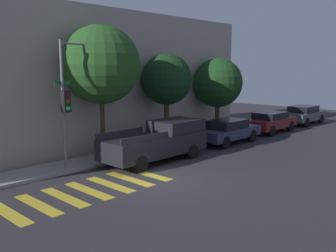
{
  "coord_description": "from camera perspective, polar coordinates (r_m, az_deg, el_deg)",
  "views": [
    {
      "loc": [
        -10.14,
        -10.27,
        4.42
      ],
      "look_at": [
        2.86,
        2.1,
        1.6
      ],
      "focal_mm": 40.0,
      "sensor_mm": 36.0,
      "label": 1
    }
  ],
  "objects": [
    {
      "name": "sedan_middle",
      "position": [
        26.55,
        15.36,
        0.69
      ],
      "size": [
        4.37,
        1.83,
        1.4
      ],
      "color": "maroon",
      "rests_on": "ground"
    },
    {
      "name": "sedan_far_end",
      "position": [
        31.26,
        19.96,
        1.7
      ],
      "size": [
        4.47,
        1.85,
        1.45
      ],
      "color": "#4C5156",
      "rests_on": "ground"
    },
    {
      "name": "building_row",
      "position": [
        21.28,
        -18.06,
        6.65
      ],
      "size": [
        26.0,
        6.0,
        7.47
      ],
      "primitive_type": "cube",
      "color": "#A89E8E",
      "rests_on": "ground"
    },
    {
      "name": "pickup_truck",
      "position": [
        17.83,
        -1.42,
        -2.28
      ],
      "size": [
        5.47,
        1.99,
        1.85
      ],
      "color": "black",
      "rests_on": "ground"
    },
    {
      "name": "sidewalk",
      "position": [
        18.13,
        -10.95,
        -5.12
      ],
      "size": [
        26.0,
        1.83,
        0.14
      ],
      "primitive_type": "cube",
      "color": "gray",
      "rests_on": "ground"
    },
    {
      "name": "crosswalk",
      "position": [
        14.06,
        -12.02,
        -9.59
      ],
      "size": [
        6.3,
        2.6,
        0.0
      ],
      "color": "gold",
      "rests_on": "ground"
    },
    {
      "name": "tree_far_end",
      "position": [
        24.66,
        7.6,
        6.53
      ],
      "size": [
        3.2,
        3.2,
        5.04
      ],
      "color": "#4C3823",
      "rests_on": "ground"
    },
    {
      "name": "tree_midblock",
      "position": [
        20.95,
        -0.21,
        7.08
      ],
      "size": [
        2.84,
        2.84,
        5.19
      ],
      "color": "#4C3823",
      "rests_on": "ground"
    },
    {
      "name": "traffic_light_pole",
      "position": [
        16.15,
        -14.23,
        5.62
      ],
      "size": [
        2.48,
        0.56,
        5.54
      ],
      "color": "slate",
      "rests_on": "ground"
    },
    {
      "name": "ground_plane",
      "position": [
        15.1,
        -1.72,
        -8.1
      ],
      "size": [
        60.0,
        60.0,
        0.0
      ],
      "primitive_type": "plane",
      "color": "#2D2B30"
    },
    {
      "name": "sedan_near_corner",
      "position": [
        22.19,
        9.04,
        -0.68
      ],
      "size": [
        4.47,
        1.85,
        1.4
      ],
      "color": "#2D3351",
      "rests_on": "ground"
    },
    {
      "name": "tree_near_corner",
      "position": [
        18.0,
        -10.19,
        9.17
      ],
      "size": [
        3.71,
        3.71,
        6.4
      ],
      "color": "#42301E",
      "rests_on": "ground"
    }
  ]
}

